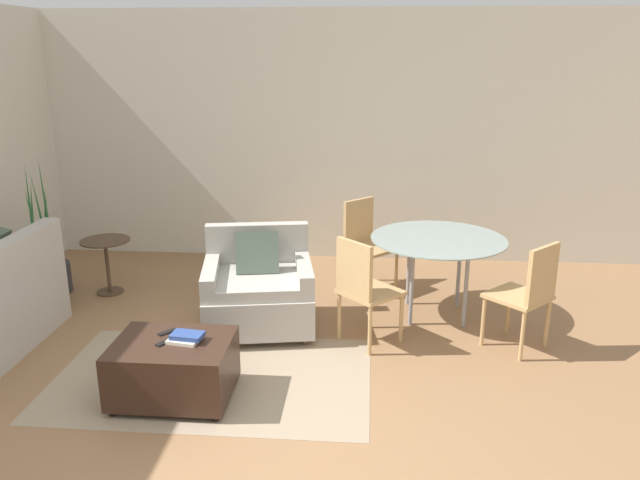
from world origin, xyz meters
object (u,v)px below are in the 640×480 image
tv_remote_primary (168,332)px  dining_chair_near_left (363,285)px  side_table (107,255)px  dining_chair_near_right (529,290)px  tv_remote_secondary (164,342)px  armchair (258,290)px  dining_table (438,246)px  potted_plant (47,268)px  dining_chair_far_left (365,238)px  ottoman (174,367)px  book_stack (186,337)px

tv_remote_primary → dining_chair_near_left: 1.57m
side_table → dining_chair_near_right: bearing=-13.7°
tv_remote_primary → tv_remote_secondary: size_ratio=0.94×
armchair → dining_chair_near_right: bearing=-7.2°
tv_remote_primary → dining_chair_near_left: bearing=30.4°
dining_chair_near_left → dining_table: bearing=45.0°
armchair → potted_plant: size_ratio=0.76×
side_table → tv_remote_primary: bearing=-55.8°
tv_remote_secondary → side_table: side_table is taller
armchair → tv_remote_secondary: size_ratio=7.56×
tv_remote_primary → dining_table: bearing=35.8°
dining_chair_near_left → dining_chair_near_right: 1.29m
armchair → tv_remote_primary: (-0.45, -1.07, 0.09)m
tv_remote_primary → dining_chair_far_left: dining_chair_far_left is taller
tv_remote_secondary → dining_chair_near_right: (2.62, 0.95, 0.09)m
potted_plant → ottoman: bearing=-44.6°
side_table → dining_chair_near_right: size_ratio=0.61×
dining_chair_far_left → armchair: bearing=-131.5°
armchair → dining_chair_near_left: bearing=-17.0°
ottoman → dining_chair_far_left: (1.28, 2.23, 0.29)m
side_table → dining_chair_far_left: size_ratio=0.61×
book_stack → dining_chair_near_left: dining_chair_near_left is taller
dining_chair_near_right → dining_chair_far_left: size_ratio=1.00×
ottoman → potted_plant: bearing=135.4°
armchair → tv_remote_primary: bearing=-112.8°
dining_table → dining_chair_near_right: 0.93m
book_stack → tv_remote_primary: 0.20m
book_stack → dining_table: (1.83, 1.55, 0.21)m
ottoman → dining_table: dining_table is taller
ottoman → side_table: 2.25m
tv_remote_secondary → dining_table: bearing=39.0°
dining_chair_near_left → dining_chair_near_right: size_ratio=1.00×
armchair → book_stack: (-0.28, -1.18, 0.11)m
book_stack → potted_plant: potted_plant is taller
tv_remote_secondary → side_table: bearing=122.6°
tv_remote_secondary → tv_remote_primary: bearing=100.6°
tv_remote_secondary → dining_chair_near_left: size_ratio=0.15×
side_table → dining_chair_near_right: (3.82, -0.93, 0.13)m
dining_chair_near_left → book_stack: bearing=-142.5°
ottoman → potted_plant: (-1.84, 1.82, 0.03)m
dining_table → dining_chair_near_left: (-0.65, -0.65, -0.14)m
dining_chair_far_left → dining_chair_near_left: bearing=-90.0°
potted_plant → dining_table: (3.77, -0.24, 0.40)m
dining_table → armchair: bearing=-166.5°
potted_plant → armchair: bearing=-15.4°
book_stack → dining_chair_far_left: bearing=61.7°
armchair → ottoman: (-0.38, -1.21, -0.11)m
dining_chair_far_left → dining_chair_near_right: bearing=-45.0°
book_stack → dining_table: size_ratio=0.21×
armchair → side_table: armchair is taller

